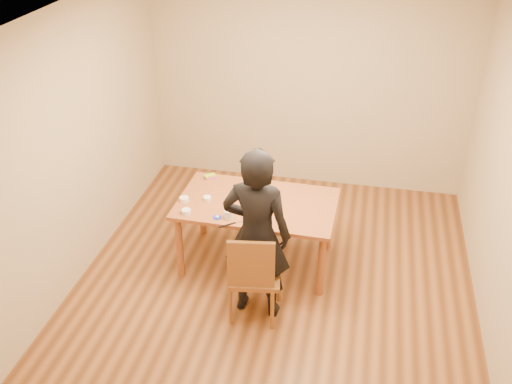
% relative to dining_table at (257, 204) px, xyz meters
% --- Properties ---
extents(room_shell, '(4.00, 4.50, 2.70)m').
position_rel_dining_table_xyz_m(room_shell, '(0.25, -0.01, 0.62)').
color(room_shell, '#5A3316').
rests_on(room_shell, ground).
extents(dining_table, '(1.63, 0.99, 0.04)m').
position_rel_dining_table_xyz_m(dining_table, '(0.00, 0.00, 0.00)').
color(dining_table, brown).
rests_on(dining_table, floor).
extents(dining_chair, '(0.52, 0.52, 0.04)m').
position_rel_dining_table_xyz_m(dining_chair, '(0.15, -0.78, -0.28)').
color(dining_chair, brown).
rests_on(dining_chair, floor).
extents(cake_plate, '(0.28, 0.28, 0.02)m').
position_rel_dining_table_xyz_m(cake_plate, '(0.09, 0.05, 0.03)').
color(cake_plate, red).
rests_on(cake_plate, dining_table).
extents(cake, '(0.22, 0.22, 0.07)m').
position_rel_dining_table_xyz_m(cake, '(0.09, 0.05, 0.08)').
color(cake, white).
rests_on(cake, cake_plate).
extents(frosting_dome, '(0.22, 0.22, 0.03)m').
position_rel_dining_table_xyz_m(frosting_dome, '(0.09, 0.05, 0.13)').
color(frosting_dome, white).
rests_on(frosting_dome, cake).
extents(frosting_tub, '(0.10, 0.10, 0.09)m').
position_rel_dining_table_xyz_m(frosting_tub, '(-0.21, -0.34, 0.06)').
color(frosting_tub, white).
rests_on(frosting_tub, dining_table).
extents(frosting_lid, '(0.09, 0.09, 0.01)m').
position_rel_dining_table_xyz_m(frosting_lid, '(-0.32, -0.36, 0.02)').
color(frosting_lid, '#1B27B5').
rests_on(frosting_lid, dining_table).
extents(frosting_dollop, '(0.04, 0.04, 0.02)m').
position_rel_dining_table_xyz_m(frosting_dollop, '(-0.32, -0.36, 0.04)').
color(frosting_dollop, white).
rests_on(frosting_dollop, frosting_lid).
extents(ramekin_green, '(0.09, 0.09, 0.04)m').
position_rel_dining_table_xyz_m(ramekin_green, '(-0.64, -0.35, 0.04)').
color(ramekin_green, white).
rests_on(ramekin_green, dining_table).
extents(ramekin_yellow, '(0.08, 0.08, 0.04)m').
position_rel_dining_table_xyz_m(ramekin_yellow, '(-0.51, -0.06, 0.04)').
color(ramekin_yellow, white).
rests_on(ramekin_yellow, dining_table).
extents(ramekin_multi, '(0.09, 0.09, 0.04)m').
position_rel_dining_table_xyz_m(ramekin_multi, '(-0.73, -0.13, 0.04)').
color(ramekin_multi, white).
rests_on(ramekin_multi, dining_table).
extents(candy_box_pink, '(0.13, 0.11, 0.02)m').
position_rel_dining_table_xyz_m(candy_box_pink, '(-0.60, 0.39, 0.03)').
color(candy_box_pink, '#E836BD').
rests_on(candy_box_pink, dining_table).
extents(candy_box_green, '(0.14, 0.13, 0.02)m').
position_rel_dining_table_xyz_m(candy_box_green, '(-0.61, 0.39, 0.05)').
color(candy_box_green, green).
rests_on(candy_box_green, candy_box_pink).
extents(spatula, '(0.15, 0.12, 0.01)m').
position_rel_dining_table_xyz_m(spatula, '(-0.19, -0.47, 0.02)').
color(spatula, black).
rests_on(spatula, dining_table).
extents(person, '(0.65, 0.45, 1.73)m').
position_rel_dining_table_xyz_m(person, '(0.15, -0.73, 0.13)').
color(person, black).
rests_on(person, floor).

